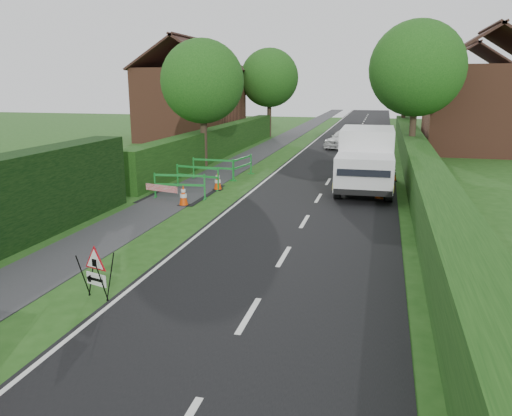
{
  "coord_description": "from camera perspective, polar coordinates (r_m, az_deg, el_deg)",
  "views": [
    {
      "loc": [
        4.83,
        -7.57,
        4.39
      ],
      "look_at": [
        1.66,
        4.86,
        1.18
      ],
      "focal_mm": 35.0,
      "sensor_mm": 36.0,
      "label": 1
    }
  ],
  "objects": [
    {
      "name": "ped_barrier_2",
      "position": [
        23.46,
        -4.9,
        4.78
      ],
      "size": [
        2.07,
        0.41,
        1.0
      ],
      "rotation": [
        0.0,
        0.0,
        -0.03
      ],
      "color": "#17822B",
      "rests_on": "ground"
    },
    {
      "name": "road_surface",
      "position": [
        42.86,
        11.19,
        7.92
      ],
      "size": [
        6.0,
        90.0,
        0.02
      ],
      "primitive_type": "cube",
      "color": "black",
      "rests_on": "ground"
    },
    {
      "name": "house_east_a",
      "position": [
        36.13,
        24.53,
        10.45
      ],
      "size": [
        7.5,
        7.4,
        7.88
      ],
      "color": "brown",
      "rests_on": "ground"
    },
    {
      "name": "redwhite_plank",
      "position": [
        19.74,
        -10.69,
        0.96
      ],
      "size": [
        1.47,
        0.39,
        0.25
      ],
      "primitive_type": "cube",
      "rotation": [
        0.0,
        0.0,
        -0.23
      ],
      "color": "red",
      "rests_on": "ground"
    },
    {
      "name": "hedge_east",
      "position": [
        24.03,
        18.04,
        2.83
      ],
      "size": [
        1.2,
        50.0,
        1.5
      ],
      "primitive_type": "cube",
      "color": "#14380F",
      "rests_on": "ground"
    },
    {
      "name": "triangle_sign",
      "position": [
        10.89,
        -17.99,
        -6.56
      ],
      "size": [
        0.83,
        0.83,
        0.98
      ],
      "rotation": [
        0.0,
        0.0,
        -0.28
      ],
      "color": "black",
      "rests_on": "ground"
    },
    {
      "name": "works_van",
      "position": [
        21.37,
        12.46,
        5.54
      ],
      "size": [
        2.26,
        5.61,
        2.54
      ],
      "rotation": [
        0.0,
        0.0,
        0.01
      ],
      "color": "silver",
      "rests_on": "ground"
    },
    {
      "name": "traffic_cone_3",
      "position": [
        18.54,
        -8.3,
        1.45
      ],
      "size": [
        0.38,
        0.38,
        0.79
      ],
      "color": "black",
      "rests_on": "ground"
    },
    {
      "name": "ped_barrier_3",
      "position": [
        23.93,
        -1.58,
        5.01
      ],
      "size": [
        0.69,
        2.09,
        1.0
      ],
      "rotation": [
        0.0,
        0.0,
        1.4
      ],
      "color": "#17822B",
      "rests_on": "ground"
    },
    {
      "name": "hatchback_car",
      "position": [
        35.49,
        10.11,
        7.81
      ],
      "size": [
        2.88,
        4.18,
        1.32
      ],
      "primitive_type": "imported",
      "rotation": [
        0.0,
        0.0,
        -0.38
      ],
      "color": "white",
      "rests_on": "ground"
    },
    {
      "name": "tree_fw",
      "position": [
        42.63,
        1.55,
        14.64
      ],
      "size": [
        4.8,
        4.8,
        7.24
      ],
      "color": "#2D2116",
      "rests_on": "ground"
    },
    {
      "name": "house_east_b",
      "position": [
        50.11,
        22.96,
        11.27
      ],
      "size": [
        7.5,
        7.4,
        7.88
      ],
      "color": "brown",
      "rests_on": "ground"
    },
    {
      "name": "house_west",
      "position": [
        40.42,
        -7.42,
        11.82
      ],
      "size": [
        7.5,
        7.4,
        7.88
      ],
      "color": "brown",
      "rests_on": "ground"
    },
    {
      "name": "traffic_cone_1",
      "position": [
        21.88,
        14.97,
        3.04
      ],
      "size": [
        0.38,
        0.38,
        0.79
      ],
      "color": "black",
      "rests_on": "ground"
    },
    {
      "name": "tree_nw",
      "position": [
        27.25,
        -6.15,
        14.17
      ],
      "size": [
        4.4,
        4.4,
        6.7
      ],
      "color": "#2D2116",
      "rests_on": "ground"
    },
    {
      "name": "hedge_west_far",
      "position": [
        31.47,
        -4.09,
        6.0
      ],
      "size": [
        1.0,
        24.0,
        1.8
      ],
      "primitive_type": "cube",
      "color": "#14380F",
      "rests_on": "ground"
    },
    {
      "name": "traffic_cone_2",
      "position": [
        23.95,
        15.42,
        3.94
      ],
      "size": [
        0.38,
        0.38,
        0.79
      ],
      "color": "black",
      "rests_on": "ground"
    },
    {
      "name": "ground",
      "position": [
        9.99,
        -16.75,
        -12.65
      ],
      "size": [
        120.0,
        120.0,
        0.0
      ],
      "primitive_type": "plane",
      "color": "#1F4A15",
      "rests_on": "ground"
    },
    {
      "name": "tree_ne",
      "position": [
        29.62,
        17.94,
        14.92
      ],
      "size": [
        5.2,
        5.2,
        7.79
      ],
      "color": "#2D2116",
      "rests_on": "ground"
    },
    {
      "name": "tree_fe",
      "position": [
        45.6,
        16.71,
        13.27
      ],
      "size": [
        4.2,
        4.2,
        6.33
      ],
      "color": "#2D2116",
      "rests_on": "ground"
    },
    {
      "name": "traffic_cone_0",
      "position": [
        20.0,
        13.97,
        2.1
      ],
      "size": [
        0.38,
        0.38,
        0.79
      ],
      "color": "black",
      "rests_on": "ground"
    },
    {
      "name": "footpath",
      "position": [
        43.51,
        3.88,
        8.24
      ],
      "size": [
        2.0,
        90.0,
        0.02
      ],
      "primitive_type": "cube",
      "color": "#2D2D30",
      "rests_on": "ground"
    },
    {
      "name": "ped_barrier_1",
      "position": [
        21.46,
        -6.71,
        3.87
      ],
      "size": [
        2.09,
        0.69,
        1.0
      ],
      "rotation": [
        0.0,
        0.0,
        -0.17
      ],
      "color": "#17822B",
      "rests_on": "ground"
    },
    {
      "name": "traffic_cone_4",
      "position": [
        21.16,
        -4.41,
        3.12
      ],
      "size": [
        0.38,
        0.38,
        0.79
      ],
      "color": "black",
      "rests_on": "ground"
    },
    {
      "name": "ped_barrier_0",
      "position": [
        19.67,
        -8.73,
        2.87
      ],
      "size": [
        2.09,
        0.58,
        1.0
      ],
      "rotation": [
        0.0,
        0.0,
        0.11
      ],
      "color": "#17822B",
      "rests_on": "ground"
    }
  ]
}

